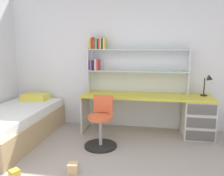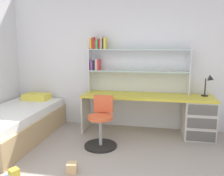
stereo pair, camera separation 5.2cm
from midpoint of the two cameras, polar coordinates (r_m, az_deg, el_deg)
The scene contains 8 objects.
room_shell at distance 3.49m, azimuth -18.71°, elevation 5.45°, with size 5.79×6.29×2.62m.
desk at distance 4.25m, azimuth 17.58°, elevation -6.06°, with size 2.34×0.59×0.72m.
bookshelf_hutch at distance 4.29m, azimuth 3.35°, elevation 7.12°, with size 1.87×0.22×1.05m.
desk_lamp at distance 4.31m, azimuth 23.62°, elevation 1.33°, with size 0.20×0.17×0.38m.
swivel_chair at distance 3.67m, azimuth -2.37°, elevation -9.68°, with size 0.52×0.52×0.80m.
bed_platform at distance 4.29m, azimuth -22.79°, elevation -8.33°, with size 1.02×2.04×0.65m.
toy_block_natural_2 at distance 3.08m, azimuth -9.48°, elevation -19.10°, with size 0.13×0.13×0.13m, color tan.
toy_block_yellow_4 at distance 3.18m, azimuth -22.90°, elevation -19.05°, with size 0.11×0.11×0.11m, color gold.
Camera 2 is at (0.49, -1.74, 1.55)m, focal length 36.47 mm.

